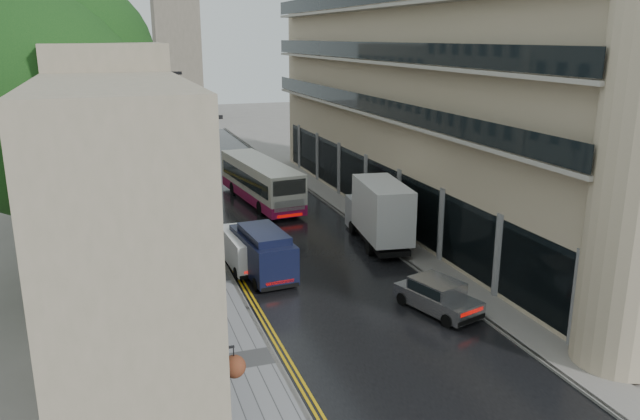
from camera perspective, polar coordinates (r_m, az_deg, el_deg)
road at (r=39.53m, az=-4.01°, el=-1.16°), size 9.00×85.00×0.02m
left_sidewalk at (r=38.52m, az=-12.45°, el=-1.87°), size 2.70×85.00×0.12m
right_sidewalk at (r=41.16m, az=3.27°, el=-0.39°), size 1.80×85.00×0.12m
old_shop_row at (r=39.50m, az=-18.61°, el=6.96°), size 4.50×56.00×12.00m
modern_block at (r=40.61m, az=10.74°, el=9.14°), size 8.00×40.00×14.00m
tree_near at (r=29.61m, az=-24.38°, el=5.61°), size 10.56×10.56×13.89m
tree_far at (r=42.52m, az=-22.43°, el=7.48°), size 9.24×9.24×12.46m
cream_bus at (r=40.98m, az=-5.52°, el=1.57°), size 3.58×11.01×2.95m
white_lorry at (r=33.23m, az=4.56°, el=-1.06°), size 3.02×7.29×3.71m
silver_hatchback at (r=25.90m, az=11.65°, el=-9.00°), size 2.67×4.13×1.43m
white_van at (r=30.35m, az=-7.64°, el=-4.65°), size 1.94×4.17×1.85m
navy_van at (r=28.82m, az=-5.87°, el=-5.02°), size 2.35×5.02×2.49m
pedestrian at (r=30.24m, az=-11.94°, el=-4.89°), size 0.72×0.61×1.69m
lamp_post_near at (r=29.53m, az=-10.17°, el=0.91°), size 0.90×0.36×7.79m
lamp_post_far at (r=42.54m, az=-13.45°, el=6.06°), size 1.04×0.49×9.04m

